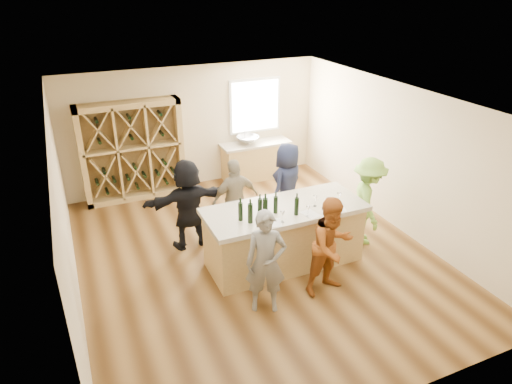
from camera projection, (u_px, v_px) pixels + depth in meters
name	position (u px, v px, depth m)	size (l,w,h in m)	color
floor	(255.00, 257.00, 8.26)	(6.00, 7.00, 0.10)	brown
ceiling	(255.00, 99.00, 7.02)	(6.00, 7.00, 0.10)	white
wall_back	(194.00, 126.00, 10.58)	(6.00, 0.10, 2.80)	beige
wall_front	(393.00, 314.00, 4.70)	(6.00, 0.10, 2.80)	beige
wall_left	(61.00, 219.00, 6.54)	(0.10, 7.00, 2.80)	beige
wall_right	(401.00, 158.00, 8.74)	(0.10, 7.00, 2.80)	beige
window_frame	(255.00, 106.00, 10.91)	(1.30, 0.06, 1.30)	white
window_pane	(255.00, 106.00, 10.88)	(1.18, 0.01, 1.18)	white
wine_rack	(132.00, 151.00, 9.93)	(2.20, 0.45, 2.20)	tan
back_counter_base	(256.00, 161.00, 11.21)	(1.60, 0.58, 0.86)	tan
back_counter_top	(256.00, 144.00, 11.01)	(1.70, 0.62, 0.06)	#BEB39B
sink	(248.00, 140.00, 10.89)	(0.54, 0.54, 0.19)	silver
faucet	(245.00, 136.00, 11.01)	(0.02, 0.02, 0.30)	silver
tasting_counter_base	(284.00, 237.00, 7.82)	(2.60, 1.00, 1.00)	tan
tasting_counter_top	(285.00, 209.00, 7.59)	(2.72, 1.12, 0.08)	#BEB39B
wine_bottle_a	(240.00, 212.00, 7.12)	(0.08, 0.08, 0.30)	black
wine_bottle_b	(250.00, 213.00, 7.04)	(0.08, 0.08, 0.33)	black
wine_bottle_c	(260.00, 207.00, 7.25)	(0.07, 0.07, 0.30)	black
wine_bottle_d	(265.00, 208.00, 7.20)	(0.08, 0.08, 0.33)	black
wine_bottle_e	(276.00, 205.00, 7.34)	(0.07, 0.07, 0.29)	black
wine_glass_a	(282.00, 217.00, 7.08)	(0.07, 0.07, 0.19)	white
wine_glass_b	(308.00, 212.00, 7.26)	(0.07, 0.07, 0.17)	white
wine_glass_c	(336.00, 206.00, 7.40)	(0.08, 0.08, 0.20)	white
wine_glass_d	(315.00, 201.00, 7.58)	(0.07, 0.07, 0.19)	white
wine_glass_e	(339.00, 198.00, 7.68)	(0.07, 0.07, 0.19)	white
tasting_menu_a	(275.00, 222.00, 7.11)	(0.21, 0.28, 0.00)	white
tasting_menu_b	(311.00, 214.00, 7.36)	(0.22, 0.30, 0.00)	white
tasting_menu_c	(338.00, 208.00, 7.56)	(0.22, 0.30, 0.00)	white
person_near_left	(266.00, 262.00, 6.58)	(0.60, 0.44, 1.63)	slate
person_near_right	(332.00, 246.00, 6.99)	(0.79, 0.43, 1.62)	#994C19
person_server	(368.00, 201.00, 8.33)	(1.08, 0.50, 1.67)	#8CC64C
person_far_mid	(235.00, 200.00, 8.47)	(0.93, 0.48, 1.59)	gray
person_far_right	(287.00, 185.00, 8.97)	(0.83, 0.54, 1.69)	#191E38
person_far_left	(188.00, 204.00, 8.19)	(1.57, 0.57, 1.70)	black
wine_bottle_f	(297.00, 206.00, 7.28)	(0.07, 0.07, 0.30)	black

